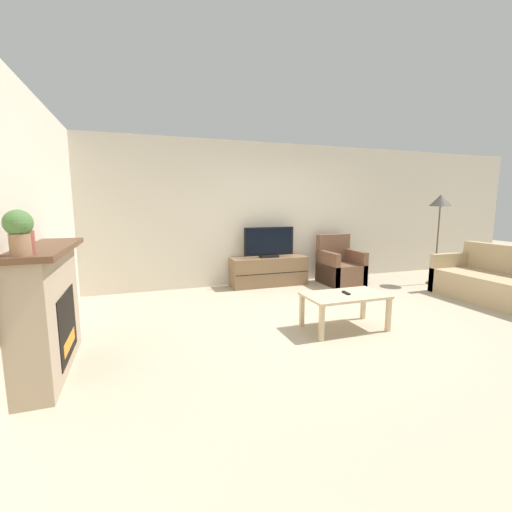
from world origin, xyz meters
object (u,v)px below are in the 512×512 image
(potted_plant, at_px, (19,230))
(couch, at_px, (506,285))
(coffee_table, at_px, (345,299))
(mantel_vase_left, at_px, (28,240))
(remote, at_px, (346,293))
(tv, at_px, (269,243))
(fireplace, at_px, (47,309))
(armchair, at_px, (340,268))
(tv_stand, at_px, (269,271))
(floor_lamp, at_px, (440,205))

(potted_plant, bearing_deg, couch, 7.33)
(couch, bearing_deg, coffee_table, -177.42)
(mantel_vase_left, distance_m, remote, 3.35)
(tv, xyz_separation_m, coffee_table, (0.05, -2.46, -0.43))
(fireplace, relative_size, coffee_table, 1.47)
(fireplace, relative_size, remote, 9.68)
(mantel_vase_left, height_order, armchair, mantel_vase_left)
(remote, bearing_deg, armchair, 62.89)
(coffee_table, relative_size, couch, 0.50)
(mantel_vase_left, height_order, couch, mantel_vase_left)
(mantel_vase_left, distance_m, coffee_table, 3.34)
(potted_plant, relative_size, tv_stand, 0.23)
(floor_lamp, bearing_deg, couch, -91.64)
(tv, xyz_separation_m, floor_lamp, (3.12, -0.93, 0.72))
(armchair, bearing_deg, remote, -121.07)
(mantel_vase_left, bearing_deg, armchair, 30.56)
(mantel_vase_left, relative_size, remote, 1.33)
(tv_stand, bearing_deg, tv, -90.00)
(mantel_vase_left, height_order, potted_plant, potted_plant)
(mantel_vase_left, distance_m, armchair, 5.33)
(fireplace, xyz_separation_m, coffee_table, (3.20, 0.04, -0.21))
(mantel_vase_left, xyz_separation_m, couch, (6.21, 0.61, -0.99))
(tv_stand, bearing_deg, couch, -37.11)
(coffee_table, bearing_deg, potted_plant, -168.24)
(remote, bearing_deg, floor_lamp, 30.44)
(fireplace, distance_m, couch, 6.24)
(tv, bearing_deg, potted_plant, -135.05)
(armchair, relative_size, couch, 0.47)
(fireplace, height_order, coffee_table, fireplace)
(potted_plant, relative_size, coffee_table, 0.33)
(potted_plant, bearing_deg, coffee_table, 11.76)
(mantel_vase_left, relative_size, floor_lamp, 0.12)
(tv_stand, distance_m, armchair, 1.41)
(tv, height_order, couch, tv)
(armchair, height_order, floor_lamp, floor_lamp)
(tv, height_order, armchair, tv)
(potted_plant, relative_size, couch, 0.16)
(tv, bearing_deg, tv_stand, 90.00)
(coffee_table, distance_m, remote, 0.08)
(tv_stand, distance_m, remote, 2.46)
(armchair, distance_m, couch, 2.66)
(tv, relative_size, couch, 0.49)
(tv_stand, distance_m, coffee_table, 2.47)
(coffee_table, xyz_separation_m, remote, (0.03, 0.02, 0.07))
(armchair, height_order, remote, armchair)
(tv, distance_m, armchair, 1.50)
(fireplace, xyz_separation_m, floor_lamp, (6.27, 1.57, 0.93))
(potted_plant, height_order, floor_lamp, floor_lamp)
(tv, relative_size, floor_lamp, 0.57)
(fireplace, height_order, couch, fireplace)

